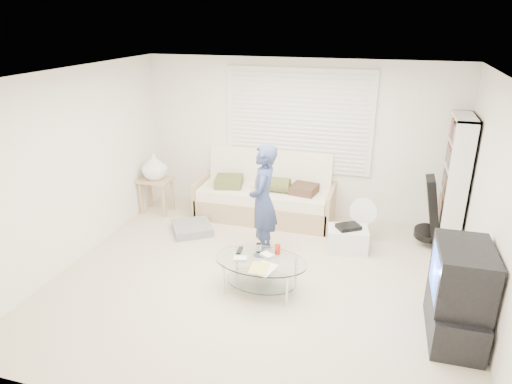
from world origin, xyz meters
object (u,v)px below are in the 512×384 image
(bookshelf, at_px, (454,181))
(tv_unit, at_px, (458,294))
(futon_sofa, at_px, (265,197))
(coffee_table, at_px, (260,266))

(bookshelf, relative_size, tv_unit, 1.82)
(futon_sofa, xyz_separation_m, coffee_table, (0.51, -2.09, -0.02))
(bookshelf, distance_m, coffee_table, 3.07)
(futon_sofa, distance_m, bookshelf, 2.82)
(futon_sofa, distance_m, coffee_table, 2.15)
(futon_sofa, bearing_deg, bookshelf, -1.84)
(futon_sofa, height_order, bookshelf, bookshelf)
(bookshelf, bearing_deg, futon_sofa, 178.16)
(bookshelf, distance_m, tv_unit, 2.29)
(bookshelf, relative_size, coffee_table, 1.63)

